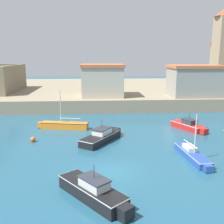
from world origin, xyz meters
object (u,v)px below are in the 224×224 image
sailboat_orange_1 (64,125)px  sailboat_blue_3 (192,154)px  motorboat_black_5 (93,191)px  harbor_shed_mid_row (102,80)px  motorboat_black_4 (102,136)px  harbor_shed_near_wharf (194,81)px  mooring_buoy (33,139)px  motorboat_red_0 (189,126)px

sailboat_orange_1 → sailboat_blue_3: sailboat_orange_1 is taller
motorboat_black_5 → harbor_shed_mid_row: harbor_shed_mid_row is taller
sailboat_blue_3 → motorboat_black_4: 9.67m
motorboat_black_4 → harbor_shed_near_wharf: (16.63, 17.54, 4.31)m
mooring_buoy → motorboat_red_0: bearing=11.0°
sailboat_blue_3 → motorboat_black_5: sailboat_blue_3 is taller
mooring_buoy → sailboat_blue_3: bearing=-20.3°
sailboat_blue_3 → mooring_buoy: 16.46m
sailboat_orange_1 → motorboat_red_0: bearing=-5.3°
sailboat_blue_3 → motorboat_black_5: bearing=-144.5°
sailboat_blue_3 → motorboat_black_4: sailboat_blue_3 is taller
motorboat_red_0 → motorboat_black_5: bearing=-127.2°
sailboat_blue_3 → harbor_shed_mid_row: harbor_shed_mid_row is taller
sailboat_blue_3 → harbor_shed_mid_row: (-7.41, 23.86, 4.52)m
sailboat_blue_3 → harbor_shed_near_wharf: size_ratio=0.68×
harbor_shed_mid_row → motorboat_red_0: bearing=-54.5°
motorboat_black_5 → harbor_shed_near_wharf: size_ratio=0.64×
motorboat_red_0 → harbor_shed_mid_row: 18.42m
sailboat_blue_3 → harbor_shed_mid_row: 25.39m
sailboat_orange_1 → sailboat_blue_3: size_ratio=1.10×
motorboat_red_0 → motorboat_black_4: 11.70m
motorboat_red_0 → sailboat_orange_1: size_ratio=0.79×
motorboat_red_0 → harbor_shed_near_wharf: size_ratio=0.59×
motorboat_black_5 → harbor_shed_mid_row: 30.54m
motorboat_black_5 → harbor_shed_near_wharf: (17.47, 29.25, 4.27)m
sailboat_orange_1 → harbor_shed_mid_row: size_ratio=0.90×
motorboat_black_4 → motorboat_black_5: size_ratio=1.10×
sailboat_orange_1 → motorboat_black_5: 17.52m
motorboat_red_0 → harbor_shed_near_wharf: 15.35m
motorboat_black_5 → mooring_buoy: motorboat_black_5 is taller
sailboat_blue_3 → harbor_shed_near_wharf: bearing=69.4°
sailboat_orange_1 → motorboat_black_4: 7.13m
motorboat_black_5 → mooring_buoy: bearing=118.6°
sailboat_orange_1 → motorboat_black_5: size_ratio=1.18×
mooring_buoy → sailboat_orange_1: bearing=61.7°
sailboat_blue_3 → motorboat_black_5: 10.91m
mooring_buoy → motorboat_black_4: bearing=-2.6°
sailboat_orange_1 → harbor_shed_near_wharf: bearing=29.7°
mooring_buoy → harbor_shed_mid_row: size_ratio=0.07×
motorboat_black_5 → harbor_shed_mid_row: bearing=87.2°
sailboat_orange_1 → harbor_shed_mid_row: harbor_shed_mid_row is taller
motorboat_red_0 → mooring_buoy: size_ratio=9.43×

